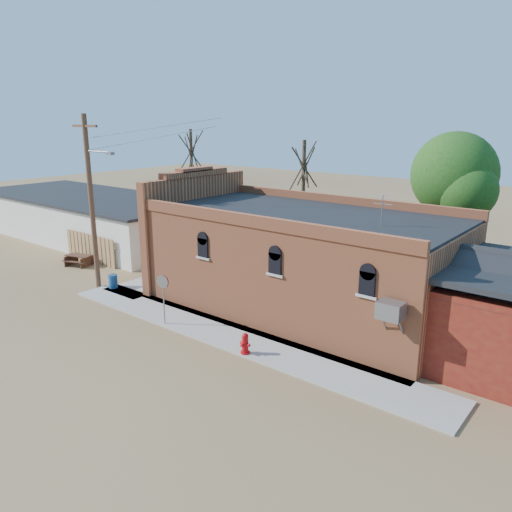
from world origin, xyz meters
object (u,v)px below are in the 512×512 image
Objects in this scene: utility_pole at (92,199)px; fire_hydrant at (245,343)px; trash_barrel at (113,281)px; stop_sign at (163,286)px; brick_bar at (296,260)px; picnic_table at (79,259)px.

fire_hydrant is at bearing -6.13° from utility_pole.
utility_pole is 12.59× the size of trash_barrel.
fire_hydrant is at bearing 9.52° from stop_sign.
brick_bar is 7.34× the size of stop_sign.
brick_bar is 5.98m from fire_hydrant.
stop_sign is 3.12× the size of trash_barrel.
stop_sign reaches higher than trash_barrel.
utility_pole is at bearing -38.88° from picnic_table.
brick_bar reaches higher than trash_barrel.
fire_hydrant reaches higher than trash_barrel.
trash_barrel is at bearing -155.93° from brick_bar.
stop_sign is 1.18× the size of picnic_table.
fire_hydrant is 1.16× the size of trash_barrel.
utility_pole is at bearing -160.45° from trash_barrel.
stop_sign reaches higher than fire_hydrant.
utility_pole is 4.43m from trash_barrel.
picnic_table is (-5.40, 1.40, -0.00)m from trash_barrel.
brick_bar is at bearing 24.07° from trash_barrel.
picnic_table is at bearing 172.40° from fire_hydrant.
picnic_table is (-15.77, 2.90, -0.05)m from fire_hydrant.
trash_barrel is at bearing 174.58° from fire_hydrant.
brick_bar is at bearing -8.16° from picnic_table.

